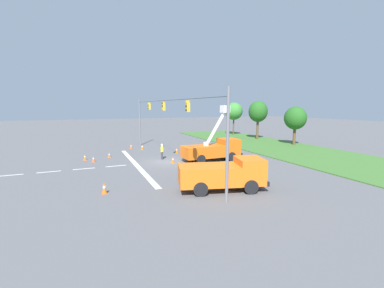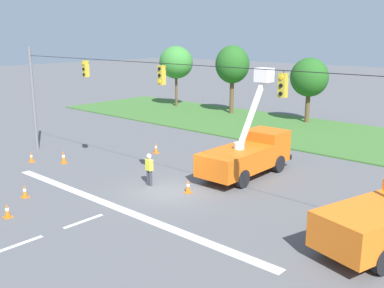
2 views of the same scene
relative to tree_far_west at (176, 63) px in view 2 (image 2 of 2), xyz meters
name	(u,v)px [view 2 (image 2 of 2)]	position (x,y,z in m)	size (l,w,h in m)	color
ground_plane	(167,191)	(19.10, -20.67, -4.96)	(200.00, 200.00, 0.00)	#565659
grass_verge	(323,135)	(19.10, -2.67, -4.91)	(56.00, 12.00, 0.10)	#3D6B2D
lane_markings	(93,218)	(19.10, -25.37, -4.95)	(17.60, 15.25, 0.01)	silver
signal_gantry	(166,107)	(19.06, -20.68, -0.52)	(26.20, 0.33, 7.20)	slate
tree_far_west	(176,63)	(0.00, 0.00, 0.00)	(3.92, 3.47, 6.76)	brown
tree_west	(232,65)	(7.48, 0.37, 0.05)	(3.50, 3.30, 6.95)	brown
tree_centre	(309,78)	(15.59, 1.14, -0.78)	(3.51, 3.13, 5.97)	brown
utility_truck_bucket_lift	(248,153)	(20.61, -15.52, -3.61)	(2.48, 6.62, 6.11)	orange
road_worker	(149,168)	(17.70, -20.63, -3.96)	(0.65, 0.28, 1.77)	#383842
traffic_cone_mid_left	(188,186)	(20.06, -20.12, -4.61)	(0.36, 0.36, 0.71)	orange
traffic_cone_mid_right	(31,157)	(8.67, -22.55, -4.64)	(0.36, 0.36, 0.66)	orange
traffic_cone_near_bucket	(64,157)	(10.47, -21.33, -4.56)	(0.36, 0.36, 0.81)	orange
traffic_cone_lane_edge_a	(25,191)	(14.39, -26.09, -4.63)	(0.36, 0.36, 0.67)	orange
traffic_cone_lane_edge_b	(7,211)	(16.21, -27.91, -4.63)	(0.36, 0.36, 0.68)	orange
traffic_cone_far_left	(149,158)	(14.58, -17.73, -4.61)	(0.36, 0.36, 0.71)	orange
traffic_cone_far_right	(156,148)	(13.04, -15.69, -4.59)	(0.36, 0.36, 0.75)	orange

